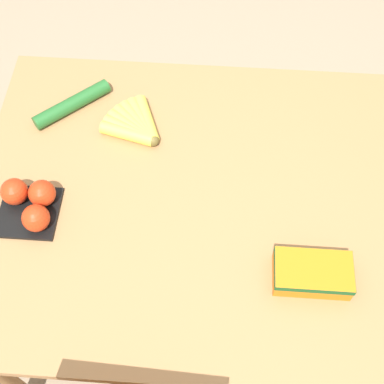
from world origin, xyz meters
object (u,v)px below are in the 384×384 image
carrot_bag (313,273)px  tomato_pack (30,203)px  cucumber_near (72,104)px  banana_bunch (136,126)px

carrot_bag → tomato_pack: bearing=-11.1°
cucumber_near → tomato_pack: bearing=83.4°
tomato_pack → carrot_bag: size_ratio=0.83×
cucumber_near → carrot_bag: bearing=144.2°
banana_bunch → tomato_pack: bearing=49.9°
tomato_pack → cucumber_near: size_ratio=0.74×
cucumber_near → banana_bunch: bearing=161.8°
banana_bunch → cucumber_near: (0.20, -0.07, 0.00)m
banana_bunch → carrot_bag: (-0.49, 0.43, 0.02)m
tomato_pack → banana_bunch: bearing=-130.1°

